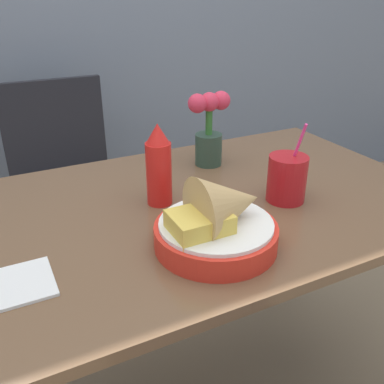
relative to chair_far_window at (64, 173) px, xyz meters
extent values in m
cube|color=brown|center=(0.15, -0.82, 0.20)|extent=(1.27, 0.74, 0.02)
cylinder|color=#4C4C51|center=(0.72, -0.51, -0.17)|extent=(0.05, 0.05, 0.70)
cylinder|color=black|center=(-0.18, -0.28, -0.30)|extent=(0.03, 0.03, 0.42)
cylinder|color=black|center=(0.18, -0.28, -0.30)|extent=(0.03, 0.03, 0.42)
cylinder|color=black|center=(-0.18, 0.08, -0.30)|extent=(0.03, 0.03, 0.42)
cylinder|color=black|center=(0.18, 0.08, -0.30)|extent=(0.03, 0.03, 0.42)
cube|color=black|center=(0.00, -0.10, -0.09)|extent=(0.40, 0.40, 0.02)
cube|color=black|center=(0.00, 0.09, 0.14)|extent=(0.40, 0.03, 0.43)
cylinder|color=red|center=(0.12, -1.01, 0.23)|extent=(0.25, 0.25, 0.05)
cylinder|color=white|center=(0.12, -1.01, 0.26)|extent=(0.23, 0.23, 0.01)
cone|color=tan|center=(0.15, -1.01, 0.30)|extent=(0.14, 0.14, 0.14)
cube|color=#E5C14C|center=(0.08, -1.02, 0.28)|extent=(0.11, 0.09, 0.04)
cylinder|color=red|center=(0.09, -0.78, 0.28)|extent=(0.06, 0.06, 0.15)
cone|color=red|center=(0.09, -0.78, 0.38)|extent=(0.05, 0.05, 0.05)
cylinder|color=red|center=(0.37, -0.91, 0.26)|extent=(0.09, 0.09, 0.11)
cylinder|color=black|center=(0.37, -0.91, 0.26)|extent=(0.09, 0.09, 0.09)
cylinder|color=#EA3884|center=(0.39, -0.91, 0.32)|extent=(0.01, 0.06, 0.18)
cylinder|color=#2D4738|center=(0.32, -0.62, 0.25)|extent=(0.08, 0.08, 0.09)
cylinder|color=#33722D|center=(0.32, -0.62, 0.34)|extent=(0.02, 0.02, 0.08)
sphere|color=#DB334C|center=(0.32, -0.62, 0.39)|extent=(0.05, 0.05, 0.05)
sphere|color=#DB334C|center=(0.28, -0.62, 0.39)|extent=(0.05, 0.05, 0.05)
sphere|color=#DB334C|center=(0.35, -0.62, 0.39)|extent=(0.05, 0.05, 0.05)
cube|color=white|center=(-0.27, -0.97, 0.21)|extent=(0.15, 0.12, 0.01)
camera|label=1|loc=(-0.25, -1.64, 0.68)|focal=40.00mm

